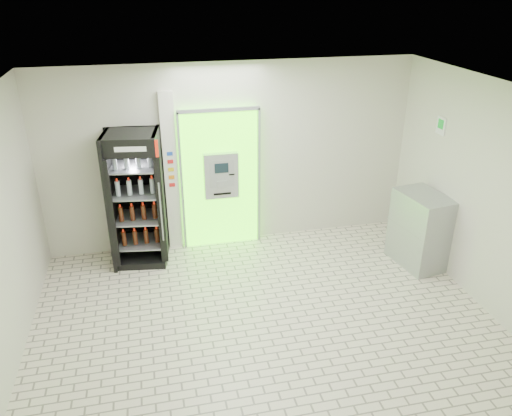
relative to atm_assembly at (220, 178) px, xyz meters
name	(u,v)px	position (x,y,z in m)	size (l,w,h in m)	color
ground	(267,327)	(0.20, -2.41, -1.17)	(6.00, 6.00, 0.00)	beige
room_shell	(269,198)	(0.20, -2.41, 0.67)	(6.00, 6.00, 6.00)	beige
atm_assembly	(220,178)	(0.00, 0.00, 0.00)	(1.30, 0.24, 2.33)	#4AF20F
pillar	(171,174)	(-0.78, 0.04, 0.13)	(0.22, 0.11, 2.60)	silver
beverage_cooler	(137,201)	(-1.34, -0.26, -0.16)	(0.88, 0.82, 2.10)	black
steel_cabinet	(420,230)	(2.90, -1.35, -0.59)	(0.72, 0.96, 1.17)	#9A9CA1
exit_sign	(441,126)	(3.19, -1.01, 0.95)	(0.02, 0.22, 0.26)	white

